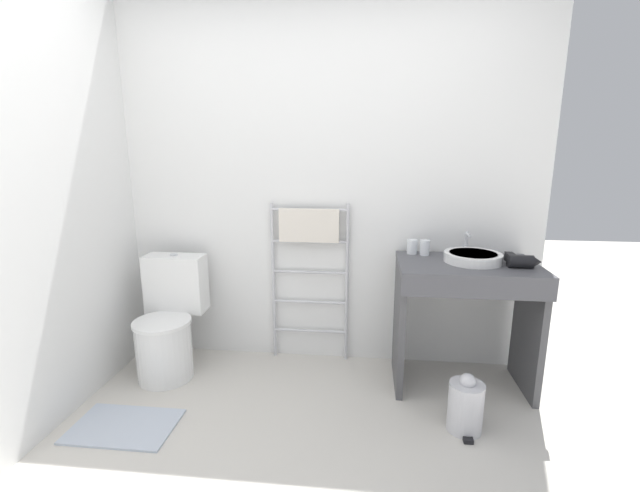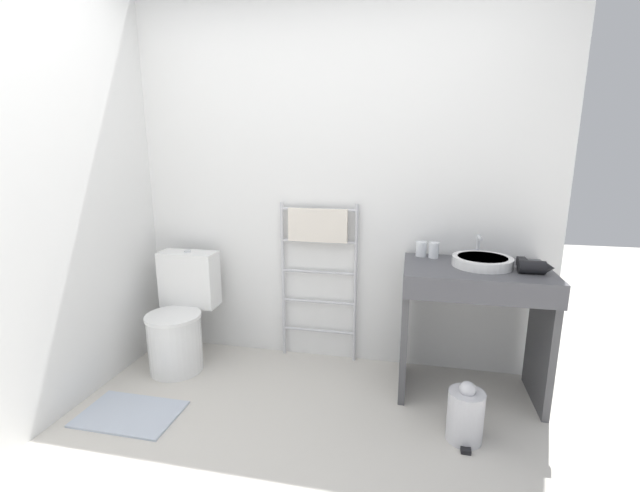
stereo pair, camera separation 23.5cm
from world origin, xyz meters
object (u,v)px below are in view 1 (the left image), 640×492
toilet (169,325)px  trash_bin (466,406)px  hair_dryer (521,261)px  cup_near_edge (425,248)px  sink_basin (473,257)px  cup_near_wall (412,247)px  towel_radiator (309,248)px

toilet → trash_bin: toilet is taller
toilet → hair_dryer: 2.29m
cup_near_edge → hair_dryer: (0.53, -0.23, -0.01)m
toilet → trash_bin: bearing=-13.1°
trash_bin → hair_dryer: bearing=49.3°
sink_basin → cup_near_wall: size_ratio=3.64×
sink_basin → trash_bin: size_ratio=1.04×
cup_near_wall → hair_dryer: cup_near_wall is taller
hair_dryer → towel_radiator: bearing=166.6°
trash_bin → sink_basin: bearing=78.8°
toilet → cup_near_wall: bearing=8.5°
toilet → towel_radiator: size_ratio=0.70×
trash_bin → toilet: bearing=166.9°
cup_near_edge → sink_basin: bearing=-28.0°
towel_radiator → cup_near_edge: size_ratio=11.43×
toilet → towel_radiator: towel_radiator is taller
cup_near_edge → towel_radiator: bearing=174.3°
toilet → hair_dryer: (2.23, -0.02, 0.52)m
sink_basin → cup_near_wall: cup_near_wall is taller
sink_basin → hair_dryer: size_ratio=1.85×
towel_radiator → hair_dryer: 1.34m
toilet → hair_dryer: size_ratio=4.25×
cup_near_edge → hair_dryer: 0.58m
toilet → cup_near_wall: (1.62, 0.24, 0.53)m
cup_near_edge → hair_dryer: size_ratio=0.53×
cup_near_edge → trash_bin: (0.17, -0.65, -0.72)m
cup_near_edge → trash_bin: bearing=-74.9°
towel_radiator → hair_dryer: (1.30, -0.31, 0.03)m
cup_near_wall → sink_basin: bearing=-26.6°
toilet → towel_radiator: bearing=17.3°
cup_near_wall → cup_near_edge: 0.08m
toilet → trash_bin: 1.93m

